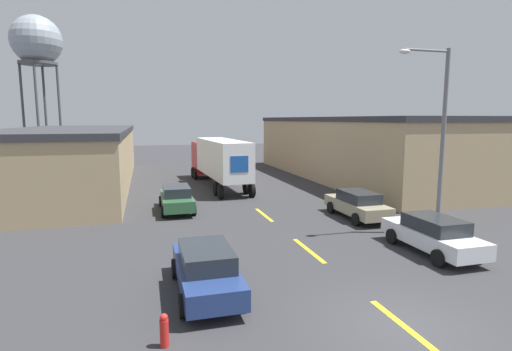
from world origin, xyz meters
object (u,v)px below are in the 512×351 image
Objects in this scene: fire_hydrant at (164,330)px; parked_car_left_near at (206,268)px; parked_car_left_far at (176,198)px; street_lamp at (438,129)px; parked_car_right_mid at (357,204)px; water_tower at (36,43)px; parked_car_right_near at (433,234)px; semi_truck at (218,158)px.

parked_car_left_near is at bearing 62.69° from fire_hydrant.
street_lamp is at bearing -35.58° from parked_car_left_far.
street_lamp is 10.21× the size of fire_hydrant.
parked_car_right_mid is 1.00× the size of parked_car_left_near.
parked_car_right_mid is at bearing -54.69° from water_tower.
water_tower is 44.79m from street_lamp.
parked_car_right_near is 5.54× the size of fire_hydrant.
street_lamp is at bearing 26.44° from fire_hydrant.
water_tower reaches higher than parked_car_right_near.
parked_car_left_far is at bearing 144.42° from street_lamp.
parked_car_left_far is 0.54× the size of street_lamp.
parked_car_right_near is 5.27m from street_lamp.
parked_car_right_mid is 1.00× the size of parked_car_left_far.
water_tower reaches higher than fire_hydrant.
parked_car_left_far is 14.96m from fire_hydrant.
semi_truck reaches higher than parked_car_left_near.
semi_truck reaches higher than parked_car_left_far.
street_lamp is (11.68, -8.35, 4.27)m from parked_car_left_far.
parked_car_left_far and parked_car_left_near have the same top height.
parked_car_left_far is at bearing -64.59° from water_tower.
parked_car_left_near is at bearing -104.41° from semi_truck.
parked_car_left_far is at bearing 154.74° from parked_car_right_mid.
parked_car_left_far is at bearing 132.15° from parked_car_right_near.
parked_car_right_mid is 0.28× the size of water_tower.
water_tower reaches higher than parked_car_right_mid.
water_tower is (-22.91, 38.50, 13.41)m from parked_car_right_near.
semi_truck is 14.30m from parked_car_right_mid.
fire_hydrant is at bearing -159.64° from parked_car_right_near.
semi_truck is 2.74× the size of parked_car_left_far.
parked_car_left_far is 5.54× the size of fire_hydrant.
fire_hydrant is at bearing -95.59° from parked_car_left_far.
street_lamp is (24.87, -36.11, -9.14)m from water_tower.
parked_car_left_near is 5.54× the size of fire_hydrant.
parked_car_left_near is at bearing -90.00° from parked_car_left_far.
parked_car_left_near is (0.00, -12.07, 0.00)m from parked_car_left_far.
fire_hydrant is (-5.56, -23.37, -1.91)m from semi_truck.
parked_car_left_near is (-9.72, -1.33, 0.00)m from parked_car_right_near.
semi_truck is 28.50m from water_tower.
fire_hydrant is (-11.18, -10.30, -0.39)m from parked_car_right_mid.
parked_car_left_near is 0.28× the size of water_tower.
water_tower reaches higher than parked_car_left_far.
parked_car_right_near is 1.00× the size of parked_car_left_near.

